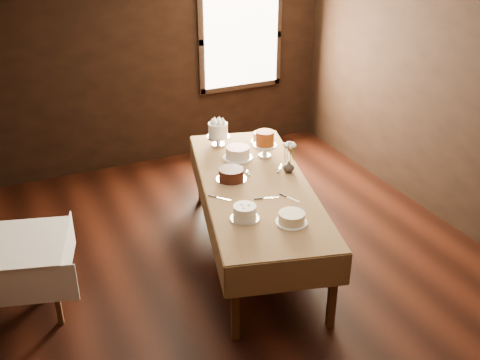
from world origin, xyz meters
name	(u,v)px	position (x,y,z in m)	size (l,w,h in m)	color
floor	(248,272)	(0.00, 0.00, 0.00)	(5.00, 6.00, 0.01)	black
wall_back	(150,62)	(0.00, 3.00, 1.40)	(5.00, 0.02, 2.80)	black
wall_right	(461,105)	(2.50, 0.00, 1.40)	(0.02, 6.00, 2.80)	black
window	(241,38)	(1.30, 2.94, 1.60)	(1.10, 0.05, 1.30)	#FFEABF
display_table	(256,189)	(0.21, 0.29, 0.76)	(1.69, 2.84, 0.83)	#3D220F
side_table	(19,250)	(-2.05, 0.41, 0.60)	(1.01, 1.01, 0.68)	#3D220F
cake_meringue	(218,135)	(0.25, 1.32, 0.95)	(0.29, 0.29, 0.28)	silver
cake_speckled	(261,138)	(0.74, 1.19, 0.88)	(0.25, 0.25, 0.12)	white
cake_lattice	(238,153)	(0.30, 0.91, 0.88)	(0.36, 0.36, 0.12)	white
cake_caramel	(265,145)	(0.59, 0.83, 0.95)	(0.26, 0.26, 0.30)	white
cake_chocolate	(231,175)	(0.03, 0.47, 0.88)	(0.34, 0.34, 0.12)	silver
cake_swirl	(245,213)	(-0.18, -0.29, 0.89)	(0.26, 0.26, 0.13)	silver
cake_cream	(292,218)	(0.16, -0.52, 0.87)	(0.28, 0.28, 0.10)	white
cake_server_a	(271,198)	(0.21, -0.04, 0.83)	(0.24, 0.03, 0.01)	silver
cake_server_b	(293,199)	(0.39, -0.16, 0.83)	(0.24, 0.03, 0.01)	silver
cake_server_c	(246,169)	(0.26, 0.61, 0.83)	(0.24, 0.03, 0.01)	silver
cake_server_d	(281,166)	(0.62, 0.52, 0.83)	(0.24, 0.03, 0.01)	silver
cake_server_e	(224,199)	(-0.20, 0.13, 0.83)	(0.24, 0.03, 0.01)	silver
flower_vase	(289,167)	(0.64, 0.38, 0.88)	(0.12, 0.12, 0.12)	#2D2823
flower_bouquet	(289,151)	(0.64, 0.38, 1.07)	(0.14, 0.14, 0.20)	white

